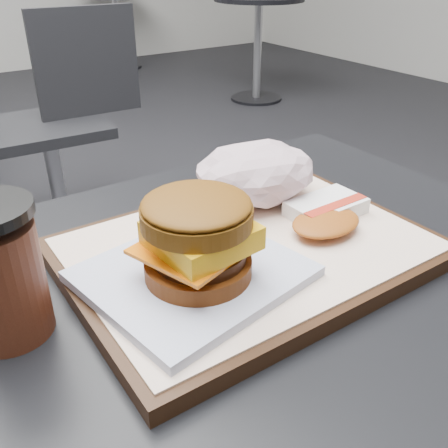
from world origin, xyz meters
TOP-DOWN VIEW (x-y plane):
  - customer_table at (0.00, 0.00)m, footprint 0.80×0.60m
  - serving_tray at (0.05, 0.04)m, footprint 0.38×0.28m
  - breakfast_sandwich at (-0.04, 0.01)m, footprint 0.22×0.20m
  - hash_brown at (0.15, 0.02)m, footprint 0.12×0.09m
  - crumpled_wrapper at (0.12, 0.12)m, footprint 0.16×0.12m
  - neighbor_chair at (0.31, 1.59)m, footprint 0.61×0.44m
  - bg_table_near at (2.20, 2.80)m, footprint 0.66×0.66m
  - bg_table_far at (1.80, 4.50)m, footprint 0.66×0.66m

SIDE VIEW (x-z plane):
  - neighbor_chair at x=0.31m, z-range 0.07..0.95m
  - bg_table_near at x=2.20m, z-range 0.19..0.94m
  - bg_table_far at x=1.80m, z-range 0.19..0.94m
  - customer_table at x=0.00m, z-range 0.20..0.97m
  - serving_tray at x=0.05m, z-range 0.77..0.79m
  - hash_brown at x=0.15m, z-range 0.79..0.81m
  - crumpled_wrapper at x=0.12m, z-range 0.79..0.86m
  - breakfast_sandwich at x=-0.04m, z-range 0.78..0.88m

